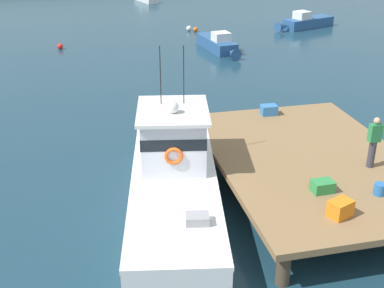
{
  "coord_description": "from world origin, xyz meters",
  "views": [
    {
      "loc": [
        -2.23,
        -13.26,
        8.44
      ],
      "look_at": [
        1.2,
        1.45,
        1.4
      ],
      "focal_mm": 47.36,
      "sensor_mm": 36.0,
      "label": 1
    }
  ],
  "objects": [
    {
      "name": "mooring_buoy_channel_marker",
      "position": [
        6.28,
        24.28,
        0.19
      ],
      "size": [
        0.38,
        0.38,
        0.38
      ],
      "primitive_type": "sphere",
      "color": "silver",
      "rests_on": "ground"
    },
    {
      "name": "moored_boat_near_channel",
      "position": [
        15.26,
        23.2,
        0.45
      ],
      "size": [
        5.25,
        2.66,
        1.32
      ],
      "color": "#285184",
      "rests_on": "ground"
    },
    {
      "name": "crate_stack_near_edge",
      "position": [
        4.81,
        3.83,
        1.39
      ],
      "size": [
        0.62,
        0.47,
        0.38
      ],
      "primitive_type": "cube",
      "rotation": [
        0.0,
        0.0,
        -0.05
      ],
      "color": "#3370B2",
      "rests_on": "dock"
    },
    {
      "name": "crate_single_far",
      "position": [
        4.15,
        -2.05,
        1.37
      ],
      "size": [
        0.61,
        0.46,
        0.33
      ],
      "primitive_type": "cube",
      "rotation": [
        0.0,
        0.0,
        0.03
      ],
      "color": "#2D8442",
      "rests_on": "dock"
    },
    {
      "name": "crate_stack_mid_dock",
      "position": [
        4.02,
        -3.31,
        1.43
      ],
      "size": [
        0.72,
        0.63,
        0.45
      ],
      "primitive_type": "cube",
      "rotation": [
        0.0,
        0.0,
        0.39
      ],
      "color": "orange",
      "rests_on": "dock"
    },
    {
      "name": "deckhand_by_the_boat",
      "position": [
        6.28,
        -0.99,
        2.06
      ],
      "size": [
        0.36,
        0.22,
        1.63
      ],
      "color": "#383842",
      "rests_on": "dock"
    },
    {
      "name": "main_fishing_boat",
      "position": [
        0.3,
        0.0,
        1.01
      ],
      "size": [
        3.95,
        9.97,
        4.8
      ],
      "color": "white",
      "rests_on": "ground"
    },
    {
      "name": "mooring_buoy_inshore",
      "position": [
        6.7,
        23.89,
        0.18
      ],
      "size": [
        0.35,
        0.35,
        0.35
      ],
      "primitive_type": "sphere",
      "color": "#EA5B19",
      "rests_on": "ground"
    },
    {
      "name": "bait_bucket",
      "position": [
        5.62,
        -2.57,
        1.37
      ],
      "size": [
        0.32,
        0.32,
        0.34
      ],
      "primitive_type": "cylinder",
      "color": "#2866B2",
      "rests_on": "dock"
    },
    {
      "name": "dock",
      "position": [
        4.8,
        0.0,
        1.07
      ],
      "size": [
        6.0,
        9.0,
        1.2
      ],
      "color": "#4C3D2D",
      "rests_on": "ground"
    },
    {
      "name": "mooring_buoy_spare_mooring",
      "position": [
        -3.23,
        20.83,
        0.19
      ],
      "size": [
        0.38,
        0.38,
        0.38
      ],
      "primitive_type": "sphere",
      "color": "red",
      "rests_on": "ground"
    },
    {
      "name": "moored_boat_mid_harbor",
      "position": [
        6.87,
        18.08,
        0.44
      ],
      "size": [
        1.81,
        5.1,
        1.27
      ],
      "color": "#285184",
      "rests_on": "ground"
    },
    {
      "name": "ground_plane",
      "position": [
        0.0,
        0.0,
        0.0
      ],
      "size": [
        200.0,
        200.0,
        0.0
      ],
      "primitive_type": "plane",
      "color": "#193847"
    }
  ]
}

